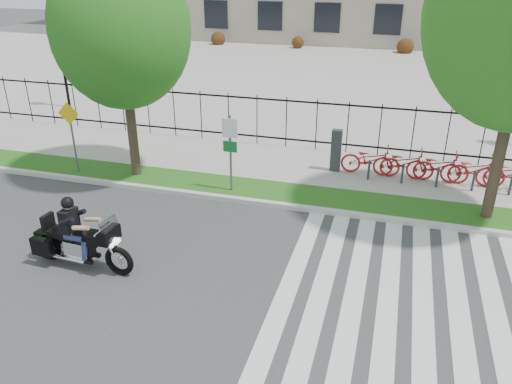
# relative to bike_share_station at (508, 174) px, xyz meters

# --- Properties ---
(ground) EXTENTS (120.00, 120.00, 0.00)m
(ground) POSITION_rel_bike_share_station_xyz_m (-7.80, -7.20, -0.68)
(ground) COLOR #3A3A3D
(ground) RESTS_ON ground
(curb) EXTENTS (60.00, 0.20, 0.15)m
(curb) POSITION_rel_bike_share_station_xyz_m (-7.80, -3.10, -0.60)
(curb) COLOR beige
(curb) RESTS_ON ground
(grass_verge) EXTENTS (60.00, 1.50, 0.15)m
(grass_verge) POSITION_rel_bike_share_station_xyz_m (-7.80, -2.25, -0.60)
(grass_verge) COLOR #234D13
(grass_verge) RESTS_ON ground
(sidewalk) EXTENTS (60.00, 3.50, 0.15)m
(sidewalk) POSITION_rel_bike_share_station_xyz_m (-7.80, 0.25, -0.60)
(sidewalk) COLOR #AAA79F
(sidewalk) RESTS_ON ground
(plaza) EXTENTS (80.00, 34.00, 0.10)m
(plaza) POSITION_rel_bike_share_station_xyz_m (-7.80, 17.80, -0.63)
(plaza) COLOR #AAA79F
(plaza) RESTS_ON ground
(crosswalk_stripes) EXTENTS (5.70, 8.00, 0.01)m
(crosswalk_stripes) POSITION_rel_bike_share_station_xyz_m (-2.98, -7.20, -0.67)
(crosswalk_stripes) COLOR silver
(crosswalk_stripes) RESTS_ON ground
(iron_fence) EXTENTS (30.00, 0.06, 2.00)m
(iron_fence) POSITION_rel_bike_share_station_xyz_m (-7.80, 2.00, 0.47)
(iron_fence) COLOR black
(iron_fence) RESTS_ON sidewalk
(lamp_post_left) EXTENTS (1.06, 0.70, 4.25)m
(lamp_post_left) POSITION_rel_bike_share_station_xyz_m (-19.80, 4.80, 2.53)
(lamp_post_left) COLOR black
(lamp_post_left) RESTS_ON ground
(street_tree_1) EXTENTS (4.35, 4.35, 7.36)m
(street_tree_1) POSITION_rel_bike_share_station_xyz_m (-12.14, -2.25, 4.32)
(street_tree_1) COLOR #34231C
(street_tree_1) RESTS_ON grass_verge
(bike_share_station) EXTENTS (11.18, 0.89, 1.50)m
(bike_share_station) POSITION_rel_bike_share_station_xyz_m (0.00, 0.00, 0.00)
(bike_share_station) COLOR #2D2D33
(bike_share_station) RESTS_ON sidewalk
(sign_pole_regulatory) EXTENTS (0.50, 0.09, 2.50)m
(sign_pole_regulatory) POSITION_rel_bike_share_station_xyz_m (-8.53, -2.62, 1.06)
(sign_pole_regulatory) COLOR #59595B
(sign_pole_regulatory) RESTS_ON grass_verge
(sign_pole_warning) EXTENTS (0.78, 0.09, 2.49)m
(sign_pole_warning) POSITION_rel_bike_share_station_xyz_m (-14.25, -2.62, 1.06)
(sign_pole_warning) COLOR #59595B
(sign_pole_warning) RESTS_ON grass_verge
(motorcycle_rider) EXTENTS (2.93, 0.88, 2.26)m
(motorcycle_rider) POSITION_rel_bike_share_station_xyz_m (-10.72, -7.62, 0.07)
(motorcycle_rider) COLOR black
(motorcycle_rider) RESTS_ON ground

